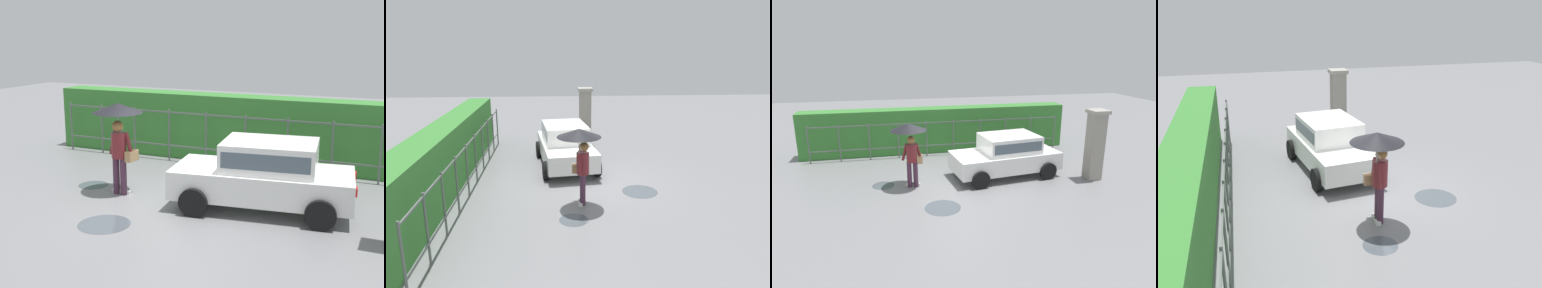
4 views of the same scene
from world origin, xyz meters
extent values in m
plane|color=slate|center=(0.00, 0.00, 0.00)|extent=(40.00, 40.00, 0.00)
cube|color=white|center=(1.86, 0.41, 0.58)|extent=(3.88, 2.10, 0.60)
cube|color=white|center=(2.01, 0.43, 1.18)|extent=(2.07, 1.67, 0.60)
cube|color=#4C5B66|center=(2.01, 0.43, 1.20)|extent=(1.92, 1.67, 0.33)
cylinder|color=black|center=(0.73, -0.58, 0.30)|extent=(0.62, 0.26, 0.60)
cylinder|color=black|center=(0.51, 1.08, 0.30)|extent=(0.62, 0.26, 0.60)
cylinder|color=black|center=(3.21, -0.26, 0.30)|extent=(0.62, 0.26, 0.60)
cylinder|color=black|center=(2.99, 1.40, 0.30)|extent=(0.62, 0.26, 0.60)
cube|color=red|center=(3.78, 0.10, 0.73)|extent=(0.09, 0.21, 0.16)
cube|color=red|center=(3.64, 1.19, 0.73)|extent=(0.09, 0.21, 0.16)
cylinder|color=#47283D|center=(-1.50, 0.06, 0.43)|extent=(0.15, 0.15, 0.86)
cylinder|color=#47283D|center=(-1.30, 0.05, 0.43)|extent=(0.15, 0.15, 0.86)
cube|color=white|center=(-1.50, 0.12, 0.04)|extent=(0.26, 0.10, 0.08)
cube|color=white|center=(-1.30, 0.11, 0.04)|extent=(0.26, 0.10, 0.08)
cylinder|color=maroon|center=(-1.40, 0.06, 1.15)|extent=(0.34, 0.34, 0.58)
sphere|color=#DBAD89|center=(-1.40, 0.06, 1.58)|extent=(0.22, 0.22, 0.22)
sphere|color=olive|center=(-1.40, 0.03, 1.60)|extent=(0.25, 0.25, 0.25)
cylinder|color=maroon|center=(-1.62, 0.15, 1.18)|extent=(0.23, 0.10, 0.56)
cylinder|color=maroon|center=(-1.18, 0.12, 1.18)|extent=(0.23, 0.10, 0.56)
cylinder|color=#B2B2B7|center=(-1.48, 0.16, 1.50)|extent=(0.02, 0.02, 0.77)
cone|color=black|center=(-1.48, 0.16, 1.99)|extent=(1.15, 1.15, 0.22)
cube|color=tan|center=(-1.13, 0.16, 0.91)|extent=(0.18, 0.35, 0.24)
cube|color=gray|center=(4.74, -0.52, 1.15)|extent=(0.48, 0.48, 2.30)
cube|color=#9E998E|center=(4.74, -0.52, 2.36)|extent=(0.60, 0.60, 0.12)
cylinder|color=#59605B|center=(-5.18, 3.26, 0.75)|extent=(0.05, 0.05, 1.50)
cylinder|color=#59605B|center=(-4.03, 3.26, 0.75)|extent=(0.05, 0.05, 1.50)
cylinder|color=#59605B|center=(-2.89, 3.26, 0.75)|extent=(0.05, 0.05, 1.50)
cylinder|color=#59605B|center=(-1.74, 3.26, 0.75)|extent=(0.05, 0.05, 1.50)
cylinder|color=#59605B|center=(-0.59, 3.26, 0.75)|extent=(0.05, 0.05, 1.50)
cylinder|color=#59605B|center=(0.56, 3.26, 0.75)|extent=(0.05, 0.05, 1.50)
cylinder|color=#59605B|center=(1.71, 3.26, 0.75)|extent=(0.05, 0.05, 1.50)
cylinder|color=#59605B|center=(2.85, 3.26, 0.75)|extent=(0.05, 0.05, 1.50)
cylinder|color=#59605B|center=(4.00, 3.26, 0.75)|extent=(0.05, 0.05, 1.50)
cylinder|color=#59605B|center=(5.15, 3.26, 0.75)|extent=(0.05, 0.05, 1.50)
cube|color=#59605B|center=(-0.02, 3.26, 1.42)|extent=(10.33, 0.03, 0.04)
cube|color=#59605B|center=(-0.02, 3.26, 0.45)|extent=(10.33, 0.03, 0.04)
cube|color=#387F33|center=(-0.02, 4.02, 0.95)|extent=(11.33, 0.90, 1.90)
cylinder|color=#4C545B|center=(-0.68, -1.68, 0.00)|extent=(1.04, 1.04, 0.00)
cylinder|color=#4C545B|center=(-2.36, 0.35, 0.00)|extent=(0.72, 0.72, 0.00)
camera|label=1|loc=(4.62, -9.34, 3.69)|focal=46.75mm
camera|label=2|loc=(-10.58, 0.78, 4.17)|focal=34.42mm
camera|label=3|loc=(-1.98, -10.48, 4.41)|focal=31.99mm
camera|label=4|loc=(-9.30, 2.86, 4.68)|focal=39.45mm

